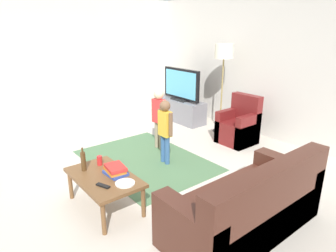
% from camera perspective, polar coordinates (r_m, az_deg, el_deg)
% --- Properties ---
extents(ground, '(7.80, 7.80, 0.00)m').
position_cam_1_polar(ground, '(4.48, -6.08, -9.44)').
color(ground, beige).
extents(wall_back, '(6.00, 0.12, 2.70)m').
position_cam_1_polar(wall_back, '(6.15, 18.07, 10.68)').
color(wall_back, silver).
rests_on(wall_back, ground).
extents(wall_left, '(0.12, 6.00, 2.70)m').
position_cam_1_polar(wall_left, '(6.74, -20.72, 11.02)').
color(wall_left, silver).
rests_on(wall_left, ground).
extents(area_rug, '(2.20, 1.60, 0.01)m').
position_cam_1_polar(area_rug, '(4.95, -4.29, -6.52)').
color(area_rug, '#4C724C').
rests_on(area_rug, ground).
extents(tv_stand, '(1.20, 0.44, 0.50)m').
position_cam_1_polar(tv_stand, '(6.90, 2.61, 2.94)').
color(tv_stand, slate).
rests_on(tv_stand, ground).
extents(tv, '(1.10, 0.28, 0.71)m').
position_cam_1_polar(tv, '(6.75, 2.55, 7.86)').
color(tv, black).
rests_on(tv, tv_stand).
extents(couch, '(0.80, 1.80, 0.86)m').
position_cam_1_polar(couch, '(3.33, 15.35, -15.07)').
color(couch, '#472319').
rests_on(couch, ground).
extents(armchair, '(0.60, 0.60, 0.90)m').
position_cam_1_polar(armchair, '(5.75, 13.47, -0.22)').
color(armchair, maroon).
rests_on(armchair, ground).
extents(floor_lamp, '(0.36, 0.36, 1.78)m').
position_cam_1_polar(floor_lamp, '(6.04, 10.62, 12.99)').
color(floor_lamp, '#262626').
rests_on(floor_lamp, ground).
extents(child_near_tv, '(0.36, 0.17, 1.08)m').
position_cam_1_polar(child_near_tv, '(5.21, -1.75, 2.39)').
color(child_near_tv, gray).
rests_on(child_near_tv, ground).
extents(child_center, '(0.35, 0.17, 1.03)m').
position_cam_1_polar(child_center, '(4.63, -0.56, -0.05)').
color(child_center, '#33598C').
rests_on(child_center, ground).
extents(coffee_table, '(1.00, 0.60, 0.42)m').
position_cam_1_polar(coffee_table, '(3.66, -12.12, -9.97)').
color(coffee_table, brown).
rests_on(coffee_table, ground).
extents(book_stack, '(0.30, 0.24, 0.11)m').
position_cam_1_polar(book_stack, '(3.63, -10.03, -8.29)').
color(book_stack, '#334CA5').
rests_on(book_stack, coffee_table).
extents(bottle, '(0.06, 0.06, 0.30)m').
position_cam_1_polar(bottle, '(3.78, -15.87, -6.45)').
color(bottle, '#4C3319').
rests_on(bottle, coffee_table).
extents(tv_remote, '(0.18, 0.11, 0.02)m').
position_cam_1_polar(tv_remote, '(3.42, -12.30, -11.08)').
color(tv_remote, black).
rests_on(tv_remote, coffee_table).
extents(soda_can, '(0.07, 0.07, 0.12)m').
position_cam_1_polar(soda_can, '(3.90, -12.94, -6.44)').
color(soda_can, red).
rests_on(soda_can, coffee_table).
extents(plate, '(0.22, 0.22, 0.02)m').
position_cam_1_polar(plate, '(3.43, -8.20, -10.76)').
color(plate, white).
rests_on(plate, coffee_table).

